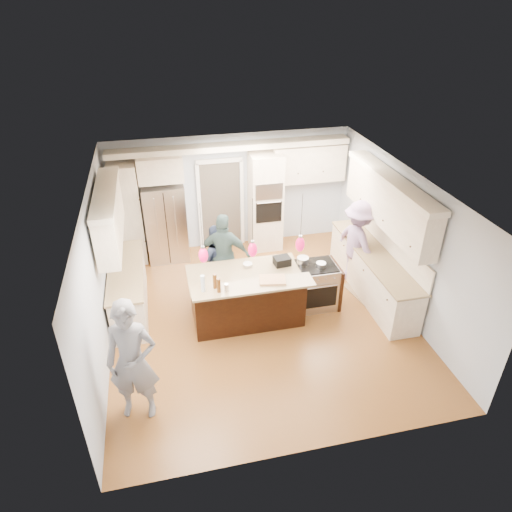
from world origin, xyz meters
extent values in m
plane|color=brown|center=(0.00, 0.00, 0.00)|extent=(6.00, 6.00, 0.00)
cube|color=#B2BCC6|center=(0.00, 3.00, 1.35)|extent=(5.50, 0.04, 2.70)
cube|color=#B2BCC6|center=(0.00, -3.00, 1.35)|extent=(5.50, 0.04, 2.70)
cube|color=#B2BCC6|center=(-2.75, 0.00, 1.35)|extent=(0.04, 6.00, 2.70)
cube|color=#B2BCC6|center=(2.75, 0.00, 1.35)|extent=(0.04, 6.00, 2.70)
cube|color=white|center=(0.00, 0.00, 2.70)|extent=(5.50, 6.00, 0.04)
cube|color=#B7B7BC|center=(-1.55, 2.64, 0.90)|extent=(0.90, 0.70, 1.80)
cube|color=#F2E2C4|center=(0.75, 2.67, 1.15)|extent=(0.72, 0.64, 2.30)
cube|color=black|center=(0.75, 2.34, 1.55)|extent=(0.60, 0.02, 0.35)
cube|color=black|center=(0.75, 2.34, 1.05)|extent=(0.60, 0.02, 0.50)
cylinder|color=#B7B7BC|center=(0.75, 2.31, 1.30)|extent=(0.55, 0.02, 0.02)
cube|color=#F2E2C4|center=(-2.35, 2.70, 1.15)|extent=(0.60, 0.58, 2.30)
cube|color=#F2E2C4|center=(-1.55, 2.70, 2.15)|extent=(0.95, 0.58, 0.55)
cube|color=#F2E2C4|center=(1.80, 2.82, 1.95)|extent=(1.70, 0.35, 0.85)
cube|color=beige|center=(0.00, 2.80, 2.48)|extent=(5.30, 0.38, 0.12)
cube|color=#4C443A|center=(-0.25, 2.99, 1.05)|extent=(0.90, 0.06, 2.10)
cube|color=white|center=(-0.25, 2.95, 2.13)|extent=(1.04, 0.06, 0.10)
cube|color=#F2E2C4|center=(2.40, 0.30, 0.44)|extent=(0.60, 3.00, 0.88)
cube|color=tan|center=(2.40, 0.30, 0.90)|extent=(0.64, 3.05, 0.04)
cube|color=#F2E2C4|center=(2.52, 0.30, 1.98)|extent=(0.35, 3.00, 0.85)
cube|color=beige|center=(2.51, 0.30, 2.46)|extent=(0.37, 3.10, 0.10)
cube|color=#F2E2C4|center=(-2.40, 0.80, 0.44)|extent=(0.60, 2.20, 0.88)
cube|color=tan|center=(-2.40, 0.80, 0.90)|extent=(0.64, 2.25, 0.04)
cube|color=#F2E2C4|center=(-2.52, 0.80, 1.98)|extent=(0.35, 2.20, 0.85)
cube|color=beige|center=(-2.51, 0.80, 2.46)|extent=(0.37, 2.30, 0.10)
cube|color=black|center=(-0.25, 0.15, 0.44)|extent=(2.00, 1.00, 0.88)
cube|color=tan|center=(-0.25, 0.15, 0.90)|extent=(2.10, 1.10, 0.04)
cube|color=black|center=(-0.25, -0.41, 0.54)|extent=(2.00, 0.12, 1.08)
cube|color=tan|center=(-0.25, -0.55, 1.10)|extent=(2.10, 0.42, 0.04)
cube|color=black|center=(0.50, 0.31, 1.00)|extent=(0.32, 0.27, 0.16)
cube|color=#B7B7BC|center=(1.13, 0.15, 0.45)|extent=(0.76, 0.66, 0.90)
cube|color=black|center=(1.13, -0.19, 0.40)|extent=(0.65, 0.01, 0.45)
cube|color=black|center=(1.13, 0.15, 0.91)|extent=(0.72, 0.59, 0.02)
cube|color=black|center=(1.54, 0.15, 0.44)|extent=(0.06, 0.71, 0.88)
cylinder|color=black|center=(-1.05, -0.51, 2.33)|extent=(0.01, 0.01, 0.75)
ellipsoid|color=#B90A3E|center=(-1.05, -0.51, 1.80)|extent=(0.15, 0.15, 0.26)
cylinder|color=black|center=(-0.25, -0.51, 2.33)|extent=(0.01, 0.01, 0.75)
ellipsoid|color=#B90A3E|center=(-0.25, -0.51, 1.80)|extent=(0.15, 0.15, 0.26)
cylinder|color=black|center=(0.55, -0.51, 2.33)|extent=(0.01, 0.01, 0.75)
ellipsoid|color=#B90A3E|center=(0.55, -0.51, 1.80)|extent=(0.15, 0.15, 0.26)
imported|color=slate|center=(-2.24, -1.80, 0.99)|extent=(0.80, 0.60, 1.98)
imported|color=#28334E|center=(-0.67, 1.13, 0.73)|extent=(0.77, 0.63, 1.46)
imported|color=#415B59|center=(-0.50, 0.96, 0.88)|extent=(1.11, 0.77, 1.75)
imported|color=gray|center=(2.25, 0.78, 0.92)|extent=(0.95, 1.32, 1.84)
cube|color=#8E734D|center=(2.40, 0.20, 0.01)|extent=(0.91, 1.18, 0.01)
cylinder|color=silver|center=(-1.09, -0.52, 1.27)|extent=(0.09, 0.09, 0.31)
cylinder|color=#4D2A0D|center=(-0.84, -0.57, 1.23)|extent=(0.07, 0.07, 0.22)
cylinder|color=#4D2A0D|center=(-0.84, -0.60, 1.25)|extent=(0.08, 0.08, 0.26)
cylinder|color=#4D2A0D|center=(-0.88, -0.46, 1.26)|extent=(0.07, 0.07, 0.27)
cylinder|color=#B7B7BC|center=(-0.71, -0.59, 1.19)|extent=(0.08, 0.08, 0.13)
cube|color=tan|center=(0.10, -0.47, 1.14)|extent=(0.50, 0.39, 0.03)
cylinder|color=#B7B7BC|center=(0.89, 0.26, 0.99)|extent=(0.22, 0.22, 0.13)
cylinder|color=#B7B7BC|center=(1.18, 0.06, 0.97)|extent=(0.19, 0.19, 0.09)
camera|label=1|loc=(-1.60, -6.73, 5.48)|focal=32.00mm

